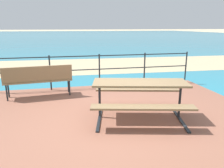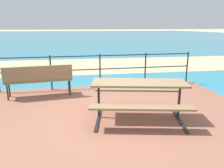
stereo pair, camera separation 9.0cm
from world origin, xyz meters
TOP-DOWN VIEW (x-y plane):
  - ground_plane at (0.00, 0.00)m, footprint 240.00×240.00m
  - patio_paving at (0.00, 0.00)m, footprint 6.40×5.20m
  - sea_water at (0.00, 40.00)m, footprint 90.00×90.00m
  - beach_strip at (0.00, 6.66)m, footprint 54.13×6.39m
  - picnic_table at (0.44, -0.12)m, footprint 2.16×1.81m
  - park_bench at (-1.74, 1.73)m, footprint 1.78×0.58m
  - railing_fence at (0.00, 2.40)m, footprint 5.94×0.04m

SIDE VIEW (x-z plane):
  - ground_plane at x=0.00m, z-range 0.00..0.00m
  - sea_water at x=0.00m, z-range 0.00..0.01m
  - beach_strip at x=0.00m, z-range 0.00..0.01m
  - patio_paving at x=0.00m, z-range 0.00..0.06m
  - park_bench at x=-1.74m, z-range 0.15..1.02m
  - picnic_table at x=0.44m, z-range 0.26..1.03m
  - railing_fence at x=0.00m, z-range 0.20..1.24m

